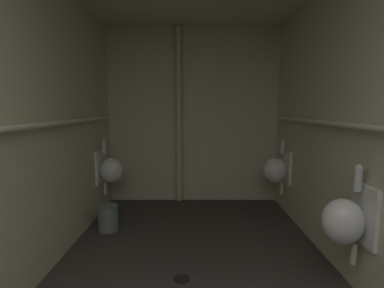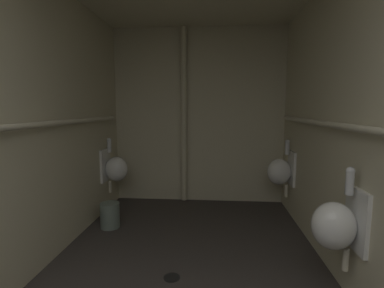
# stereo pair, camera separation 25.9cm
# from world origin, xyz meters

# --- Properties ---
(wall_left) EXTENTS (0.06, 4.48, 2.57)m
(wall_left) POSITION_xyz_m (-1.28, 2.18, 1.28)
(wall_left) COLOR beige
(wall_left) RESTS_ON ground
(wall_right) EXTENTS (0.06, 4.48, 2.57)m
(wall_right) POSITION_xyz_m (1.28, 2.18, 1.28)
(wall_right) COLOR beige
(wall_right) RESTS_ON ground
(wall_back) EXTENTS (2.63, 0.06, 2.57)m
(wall_back) POSITION_xyz_m (0.00, 4.39, 1.28)
(wall_back) COLOR beige
(wall_back) RESTS_ON ground
(urinal_left_mid) EXTENTS (0.32, 0.30, 0.76)m
(urinal_left_mid) POSITION_xyz_m (-1.11, 3.83, 0.60)
(urinal_left_mid) COLOR white
(urinal_right_mid) EXTENTS (0.32, 0.30, 0.76)m
(urinal_right_mid) POSITION_xyz_m (1.11, 2.13, 0.60)
(urinal_right_mid) COLOR white
(urinal_right_far) EXTENTS (0.32, 0.30, 0.76)m
(urinal_right_far) POSITION_xyz_m (1.11, 3.83, 0.60)
(urinal_right_far) COLOR white
(supply_pipe_left) EXTENTS (0.06, 3.77, 0.06)m
(supply_pipe_left) POSITION_xyz_m (-1.19, 2.17, 1.27)
(supply_pipe_left) COLOR beige
(supply_pipe_right) EXTENTS (0.06, 3.70, 0.06)m
(supply_pipe_right) POSITION_xyz_m (1.19, 2.21, 1.27)
(supply_pipe_right) COLOR beige
(standpipe_back_wall) EXTENTS (0.08, 0.08, 2.52)m
(standpipe_back_wall) POSITION_xyz_m (-0.21, 4.28, 1.28)
(standpipe_back_wall) COLOR beige
(standpipe_back_wall) RESTS_ON ground
(floor_drain) EXTENTS (0.14, 0.14, 0.01)m
(floor_drain) POSITION_xyz_m (-0.10, 2.33, 0.00)
(floor_drain) COLOR black
(floor_drain) RESTS_ON ground
(waste_bin) EXTENTS (0.23, 0.23, 0.30)m
(waste_bin) POSITION_xyz_m (-0.98, 3.28, 0.15)
(waste_bin) COLOR slate
(waste_bin) RESTS_ON ground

